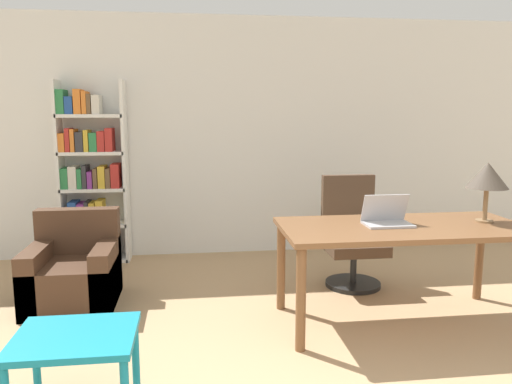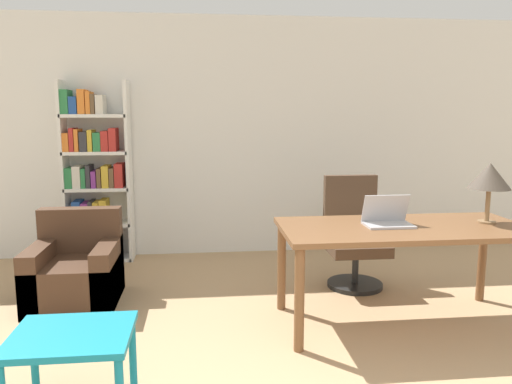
# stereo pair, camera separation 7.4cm
# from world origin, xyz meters

# --- Properties ---
(wall_back) EXTENTS (8.00, 0.06, 2.70)m
(wall_back) POSITION_xyz_m (0.00, 4.53, 1.35)
(wall_back) COLOR white
(wall_back) RESTS_ON ground_plane
(desk) EXTENTS (1.88, 0.88, 0.78)m
(desk) POSITION_xyz_m (0.96, 2.34, 0.69)
(desk) COLOR brown
(desk) RESTS_ON ground_plane
(laptop) EXTENTS (0.36, 0.23, 0.23)m
(laptop) POSITION_xyz_m (0.84, 2.38, 0.83)
(laptop) COLOR #B2B2B7
(laptop) RESTS_ON desk
(table_lamp) EXTENTS (0.32, 0.32, 0.47)m
(table_lamp) POSITION_xyz_m (1.65, 2.38, 1.14)
(table_lamp) COLOR olive
(table_lamp) RESTS_ON desk
(office_chair) EXTENTS (0.54, 0.54, 1.04)m
(office_chair) POSITION_xyz_m (0.86, 3.27, 0.46)
(office_chair) COLOR black
(office_chair) RESTS_ON ground_plane
(side_table_blue) EXTENTS (0.63, 0.54, 0.48)m
(side_table_blue) POSITION_xyz_m (-1.27, 1.36, 0.41)
(side_table_blue) COLOR teal
(side_table_blue) RESTS_ON ground_plane
(armchair) EXTENTS (0.72, 0.74, 0.78)m
(armchair) POSITION_xyz_m (-1.67, 3.08, 0.26)
(armchair) COLOR #472D1E
(armchair) RESTS_ON ground_plane
(bookshelf) EXTENTS (0.72, 0.28, 1.97)m
(bookshelf) POSITION_xyz_m (-1.74, 4.34, 0.92)
(bookshelf) COLOR white
(bookshelf) RESTS_ON ground_plane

